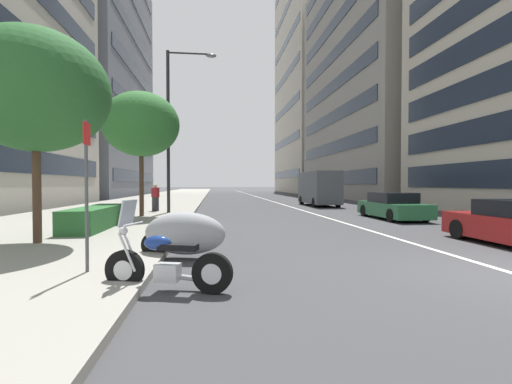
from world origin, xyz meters
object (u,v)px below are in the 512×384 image
Objects in this scene: motorcycle_second_in_row at (165,264)px; pedestrian_on_plaza at (155,197)px; street_lamp_with_banners at (175,117)px; street_tree_mid_sidewalk at (141,125)px; delivery_van_ahead at (319,188)px; motorcycle_under_tarp at (184,234)px; street_tree_by_lamp_post at (35,91)px; car_approaching_light at (392,207)px; parking_sign_by_curb at (87,181)px.

motorcycle_second_in_row is 1.32× the size of pedestrian_on_plaza.
street_tree_mid_sidewalk is (-2.03, 1.45, -0.76)m from street_lamp_with_banners.
pedestrian_on_plaza is at bearing 117.87° from delivery_van_ahead.
motorcycle_under_tarp is 0.36× the size of delivery_van_ahead.
street_tree_mid_sidewalk is (12.46, 2.81, 4.26)m from motorcycle_second_in_row.
motorcycle_under_tarp is 13.48m from pedestrian_on_plaza.
street_tree_by_lamp_post reaches higher than motorcycle_under_tarp.
street_tree_by_lamp_post is 0.93× the size of street_tree_mid_sidewalk.
street_lamp_with_banners is (14.49, 1.37, 5.02)m from motorcycle_second_in_row.
motorcycle_second_in_row is 23.81m from delivery_van_ahead.
motorcycle_under_tarp is (2.49, -0.09, 0.15)m from motorcycle_second_in_row.
car_approaching_light is at bearing -115.52° from motorcycle_second_in_row.
parking_sign_by_curb is 0.48× the size of street_tree_by_lamp_post.
motorcycle_under_tarp is 0.76× the size of parking_sign_by_curb.
street_tree_mid_sidewalk reaches higher than pedestrian_on_plaza.
street_tree_mid_sidewalk is (9.97, 2.91, 4.11)m from motorcycle_under_tarp.
motorcycle_under_tarp is 12.79m from car_approaching_light.
street_tree_by_lamp_post is (-6.64, 13.61, 3.62)m from car_approaching_light.
parking_sign_by_curb is at bearing 153.05° from delivery_van_ahead.
car_approaching_light is 13.19m from street_tree_mid_sidewalk.
motorcycle_second_in_row is at bearing -167.27° from street_tree_mid_sidewalk.
car_approaching_light is (11.00, -9.64, 0.17)m from motorcycle_second_in_row.
delivery_van_ahead is 0.94× the size of street_tree_mid_sidewalk.
motorcycle_under_tarp is 0.45× the size of car_approaching_light.
parking_sign_by_curb is at bearing 62.44° from motorcycle_under_tarp.
street_lamp_with_banners is at bearing -14.36° from street_tree_by_lamp_post.
motorcycle_under_tarp is at bearing -44.29° from parking_sign_by_curb.
delivery_van_ahead is at bearing -51.49° from street_tree_mid_sidewalk.
street_tree_mid_sidewalk is at bearing -147.98° from pedestrian_on_plaza.
street_tree_by_lamp_post is at bearing 116.94° from car_approaching_light.
parking_sign_by_curb is at bearing -173.53° from street_tree_mid_sidewalk.
parking_sign_by_curb is at bearing -14.13° from motorcycle_second_in_row.
delivery_van_ahead is at bearing -96.84° from motorcycle_second_in_row.
street_tree_by_lamp_post reaches higher than car_approaching_light.
pedestrian_on_plaza is at bearing -61.49° from motorcycle_under_tarp.
motorcycle_under_tarp is at bearing -76.39° from motorcycle_second_in_row.
motorcycle_second_in_row is at bearing -119.87° from parking_sign_by_curb.
delivery_van_ahead is 13.37m from pedestrian_on_plaza.
delivery_van_ahead is (10.98, 0.51, 0.83)m from car_approaching_light.
parking_sign_by_curb reaches higher than delivery_van_ahead.
parking_sign_by_curb is 0.31× the size of street_lamp_with_banners.
street_tree_by_lamp_post is at bearing 143.15° from delivery_van_ahead.
delivery_van_ahead is 13.50m from street_lamp_with_banners.
street_lamp_with_banners is (3.50, 11.01, 4.84)m from car_approaching_light.
motorcycle_second_in_row is at bearing 157.21° from delivery_van_ahead.
pedestrian_on_plaza is (14.82, 1.16, -0.84)m from parking_sign_by_curb.
delivery_van_ahead is 23.64m from parking_sign_by_curb.
parking_sign_by_curb is at bearing 179.46° from street_lamp_with_banners.
street_tree_mid_sidewalk is 4.94m from pedestrian_on_plaza.
car_approaching_light is 12.53m from street_lamp_with_banners.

